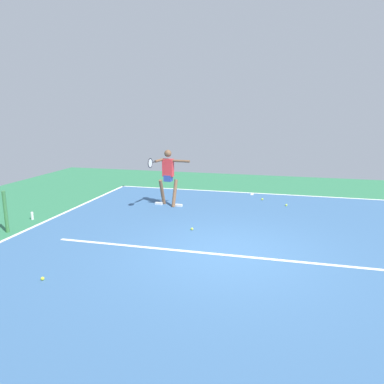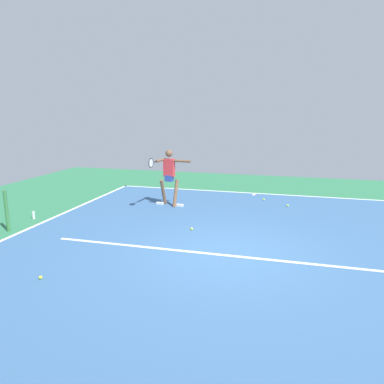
{
  "view_description": "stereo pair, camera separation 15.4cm",
  "coord_description": "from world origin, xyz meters",
  "px_view_note": "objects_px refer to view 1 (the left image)",
  "views": [
    {
      "loc": [
        -1.11,
        7.44,
        3.0
      ],
      "look_at": [
        1.25,
        -1.8,
        0.9
      ],
      "focal_mm": 34.3,
      "sensor_mm": 36.0,
      "label": 1
    },
    {
      "loc": [
        -1.26,
        7.4,
        3.0
      ],
      "look_at": [
        1.25,
        -1.8,
        0.9
      ],
      "focal_mm": 34.3,
      "sensor_mm": 36.0,
      "label": 2
    }
  ],
  "objects_px": {
    "tennis_player": "(168,174)",
    "tennis_ball_centre_court": "(262,199)",
    "net_post": "(6,212)",
    "tennis_ball_near_service_line": "(192,229)",
    "tennis_ball_by_baseline": "(286,205)",
    "water_bottle": "(32,216)",
    "tennis_ball_near_player": "(43,279)"
  },
  "relations": [
    {
      "from": "tennis_ball_near_service_line",
      "to": "tennis_ball_centre_court",
      "type": "relative_size",
      "value": 1.0
    },
    {
      "from": "net_post",
      "to": "tennis_ball_near_service_line",
      "type": "xyz_separation_m",
      "value": [
        -4.5,
        -1.31,
        -0.5
      ]
    },
    {
      "from": "tennis_ball_by_baseline",
      "to": "tennis_player",
      "type": "bearing_deg",
      "value": 13.48
    },
    {
      "from": "tennis_ball_by_baseline",
      "to": "tennis_ball_near_service_line",
      "type": "height_order",
      "value": "same"
    },
    {
      "from": "tennis_ball_near_player",
      "to": "tennis_ball_centre_court",
      "type": "relative_size",
      "value": 1.0
    },
    {
      "from": "tennis_ball_near_player",
      "to": "tennis_ball_centre_court",
      "type": "distance_m",
      "value": 8.02
    },
    {
      "from": "net_post",
      "to": "tennis_ball_near_player",
      "type": "relative_size",
      "value": 16.21
    },
    {
      "from": "tennis_ball_near_player",
      "to": "tennis_ball_near_service_line",
      "type": "height_order",
      "value": "same"
    },
    {
      "from": "tennis_ball_by_baseline",
      "to": "water_bottle",
      "type": "xyz_separation_m",
      "value": [
        6.98,
        3.33,
        0.08
      ]
    },
    {
      "from": "tennis_player",
      "to": "tennis_ball_centre_court",
      "type": "relative_size",
      "value": 27.74
    },
    {
      "from": "tennis_player",
      "to": "tennis_ball_near_service_line",
      "type": "height_order",
      "value": "tennis_player"
    },
    {
      "from": "tennis_ball_near_player",
      "to": "tennis_ball_by_baseline",
      "type": "bearing_deg",
      "value": -122.97
    },
    {
      "from": "net_post",
      "to": "tennis_ball_centre_court",
      "type": "xyz_separation_m",
      "value": [
        -6.05,
        -5.09,
        -0.5
      ]
    },
    {
      "from": "tennis_ball_by_baseline",
      "to": "tennis_ball_near_player",
      "type": "bearing_deg",
      "value": 57.03
    },
    {
      "from": "net_post",
      "to": "tennis_ball_centre_court",
      "type": "relative_size",
      "value": 16.21
    },
    {
      "from": "tennis_ball_by_baseline",
      "to": "water_bottle",
      "type": "relative_size",
      "value": 0.3
    },
    {
      "from": "net_post",
      "to": "tennis_ball_near_service_line",
      "type": "relative_size",
      "value": 16.21
    },
    {
      "from": "tennis_ball_by_baseline",
      "to": "tennis_ball_near_service_line",
      "type": "distance_m",
      "value": 3.92
    },
    {
      "from": "tennis_ball_near_service_line",
      "to": "tennis_ball_by_baseline",
      "type": "bearing_deg",
      "value": -126.92
    },
    {
      "from": "tennis_player",
      "to": "tennis_ball_centre_court",
      "type": "distance_m",
      "value": 3.45
    },
    {
      "from": "tennis_ball_by_baseline",
      "to": "water_bottle",
      "type": "distance_m",
      "value": 7.73
    },
    {
      "from": "tennis_player",
      "to": "tennis_ball_by_baseline",
      "type": "relative_size",
      "value": 27.74
    },
    {
      "from": "tennis_ball_near_player",
      "to": "tennis_ball_near_service_line",
      "type": "distance_m",
      "value": 3.95
    },
    {
      "from": "tennis_ball_near_player",
      "to": "water_bottle",
      "type": "relative_size",
      "value": 0.3
    },
    {
      "from": "tennis_player",
      "to": "tennis_ball_near_service_line",
      "type": "relative_size",
      "value": 27.74
    },
    {
      "from": "tennis_player",
      "to": "tennis_ball_near_service_line",
      "type": "bearing_deg",
      "value": 127.05
    },
    {
      "from": "tennis_ball_centre_court",
      "to": "tennis_ball_by_baseline",
      "type": "bearing_deg",
      "value": 141.45
    },
    {
      "from": "tennis_ball_by_baseline",
      "to": "tennis_ball_centre_court",
      "type": "bearing_deg",
      "value": -38.55
    },
    {
      "from": "net_post",
      "to": "tennis_ball_centre_court",
      "type": "distance_m",
      "value": 7.92
    },
    {
      "from": "tennis_player",
      "to": "water_bottle",
      "type": "xyz_separation_m",
      "value": [
        3.26,
        2.44,
        -0.95
      ]
    },
    {
      "from": "tennis_ball_centre_court",
      "to": "tennis_ball_near_service_line",
      "type": "bearing_deg",
      "value": 67.74
    },
    {
      "from": "tennis_ball_by_baseline",
      "to": "water_bottle",
      "type": "height_order",
      "value": "water_bottle"
    }
  ]
}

